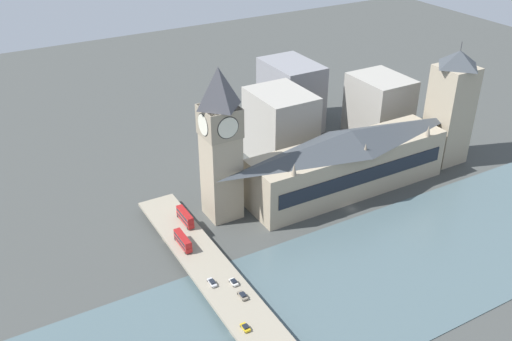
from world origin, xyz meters
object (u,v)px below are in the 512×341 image
(victoria_tower, at_px, (450,107))
(car_southbound_tail, at_px, (243,295))
(double_decker_bus_rear, at_px, (185,217))
(road_bridge, at_px, (249,320))
(car_southbound_lead, at_px, (212,282))
(car_southbound_extra, at_px, (245,327))
(car_northbound_mid, at_px, (234,282))
(parliament_hall, at_px, (349,161))
(clock_tower, at_px, (220,141))
(double_decker_bus_lead, at_px, (183,240))

(victoria_tower, bearing_deg, car_southbound_tail, 107.81)
(double_decker_bus_rear, bearing_deg, road_bridge, 176.29)
(double_decker_bus_rear, relative_size, car_southbound_lead, 2.55)
(car_southbound_extra, bearing_deg, road_bridge, -42.52)
(car_northbound_mid, relative_size, car_southbound_extra, 1.02)
(road_bridge, bearing_deg, car_southbound_extra, 137.48)
(victoria_tower, height_order, car_northbound_mid, victoria_tower)
(victoria_tower, relative_size, double_decker_bus_rear, 4.95)
(parliament_hall, relative_size, victoria_tower, 1.58)
(road_bridge, height_order, car_southbound_extra, car_southbound_extra)
(car_southbound_tail, distance_m, car_southbound_extra, 14.44)
(car_southbound_lead, distance_m, car_southbound_extra, 23.88)
(car_southbound_tail, bearing_deg, parliament_hall, -60.43)
(clock_tower, distance_m, victoria_tower, 116.36)
(clock_tower, xyz_separation_m, car_southbound_extra, (-66.18, 25.57, -29.28))
(road_bridge, distance_m, double_decker_bus_rear, 58.78)
(clock_tower, relative_size, car_northbound_mid, 16.50)
(double_decker_bus_rear, bearing_deg, car_southbound_tail, 178.86)
(road_bridge, distance_m, car_southbound_tail, 9.91)
(car_northbound_mid, bearing_deg, parliament_hall, -64.61)
(road_bridge, xyz_separation_m, double_decker_bus_lead, (44.84, 3.09, 3.38))
(clock_tower, distance_m, double_decker_bus_lead, 41.27)
(road_bridge, xyz_separation_m, car_southbound_lead, (20.20, 3.13, 1.55))
(victoria_tower, xyz_separation_m, double_decker_bus_rear, (5.76, 134.15, -20.36))
(victoria_tower, relative_size, road_bridge, 0.36)
(parliament_hall, height_order, double_decker_bus_rear, parliament_hall)
(road_bridge, distance_m, car_northbound_mid, 17.10)
(road_bridge, distance_m, car_southbound_extra, 5.21)
(double_decker_bus_lead, height_order, car_southbound_extra, double_decker_bus_lead)
(clock_tower, height_order, double_decker_bus_rear, clock_tower)
(double_decker_bus_rear, xyz_separation_m, car_southbound_tail, (-49.17, 0.98, -2.11))
(clock_tower, bearing_deg, car_southbound_extra, 158.88)
(car_southbound_tail, bearing_deg, road_bridge, 163.28)
(car_southbound_extra, bearing_deg, parliament_hall, -55.67)
(parliament_hall, bearing_deg, double_decker_bus_rear, 85.59)
(clock_tower, height_order, double_decker_bus_lead, clock_tower)
(victoria_tower, distance_m, car_southbound_extra, 153.83)
(double_decker_bus_lead, height_order, car_southbound_lead, double_decker_bus_lead)
(clock_tower, xyz_separation_m, car_southbound_tail, (-53.13, 19.38, -29.26))
(car_southbound_lead, bearing_deg, parliament_hall, -68.45)
(clock_tower, relative_size, car_southbound_extra, 16.89)
(double_decker_bus_rear, relative_size, car_northbound_mid, 3.06)
(victoria_tower, xyz_separation_m, car_northbound_mid, (-36.08, 134.63, -22.43))
(clock_tower, relative_size, car_southbound_tail, 14.08)
(double_decker_bus_rear, bearing_deg, clock_tower, -77.85)
(car_southbound_lead, bearing_deg, car_southbound_extra, 179.42)
(parliament_hall, bearing_deg, victoria_tower, -89.95)
(clock_tower, height_order, road_bridge, clock_tower)
(parliament_hall, xyz_separation_m, car_southbound_tail, (-43.36, 76.41, -9.46))
(parliament_hall, distance_m, car_southbound_extra, 100.47)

